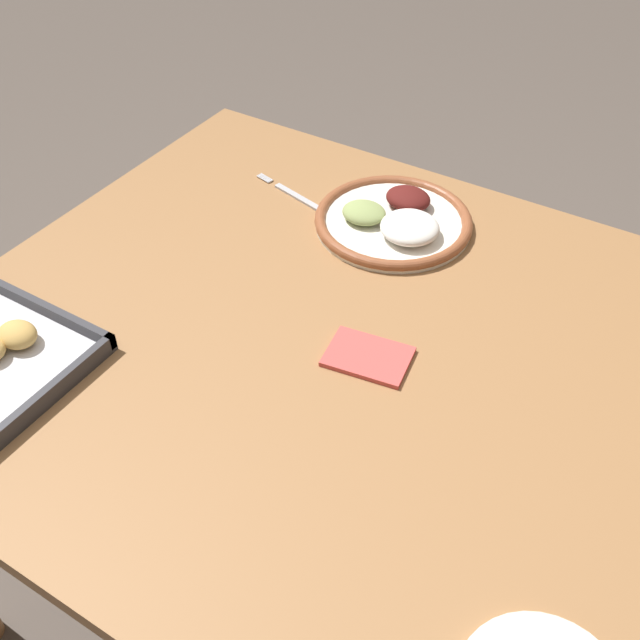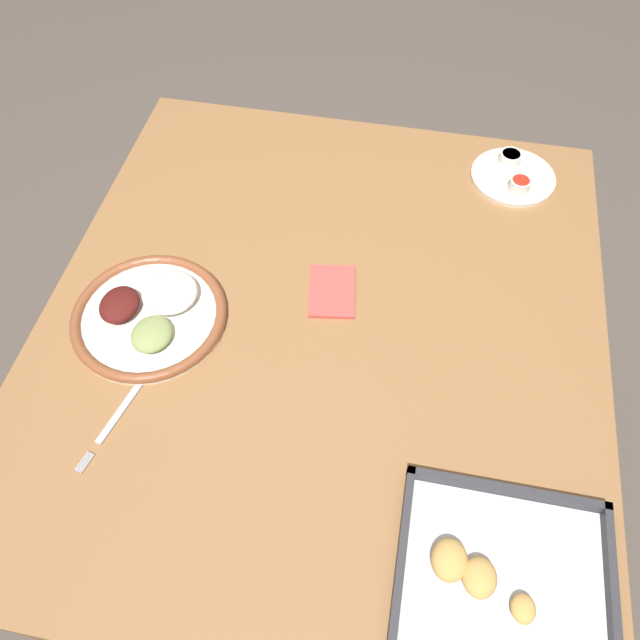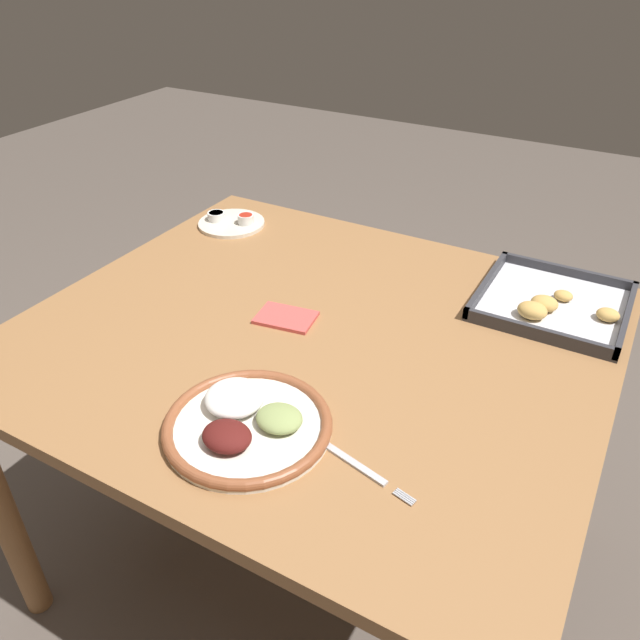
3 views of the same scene
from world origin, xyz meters
The scene contains 5 objects.
ground_plane centered at (0.00, 0.00, 0.00)m, with size 8.00×8.00×0.00m, color #564C44.
dining_table centered at (0.00, 0.00, 0.65)m, with size 1.18×1.04×0.74m.
dinner_plate centered at (0.05, -0.31, 0.76)m, with size 0.29×0.29×0.05m.
fork centered at (0.24, -0.30, 0.74)m, with size 0.22×0.06×0.00m.
napkin centered at (-0.07, 0.01, 0.75)m, with size 0.13×0.10×0.01m.
Camera 1 is at (-0.42, 0.71, 1.54)m, focal length 42.00 mm.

